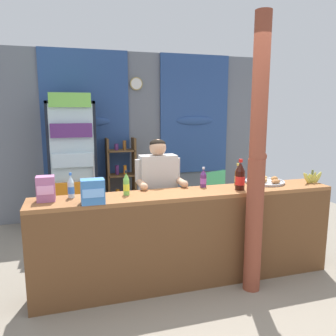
# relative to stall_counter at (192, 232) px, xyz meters

# --- Properties ---
(ground_plane) EXTENTS (7.52, 7.52, 0.00)m
(ground_plane) POSITION_rel_stall_counter_xyz_m (0.04, 0.88, -0.59)
(ground_plane) COLOR gray
(back_wall_curtained) EXTENTS (4.66, 0.22, 2.76)m
(back_wall_curtained) POSITION_rel_stall_counter_xyz_m (0.04, 2.66, 0.84)
(back_wall_curtained) COLOR slate
(back_wall_curtained) RESTS_ON ground
(stall_counter) EXTENTS (3.17, 0.45, 0.98)m
(stall_counter) POSITION_rel_stall_counter_xyz_m (0.00, 0.00, 0.00)
(stall_counter) COLOR #935B33
(stall_counter) RESTS_ON ground
(timber_post) EXTENTS (0.19, 0.17, 2.70)m
(timber_post) POSITION_rel_stall_counter_xyz_m (0.56, -0.24, 0.70)
(timber_post) COLOR brown
(timber_post) RESTS_ON ground
(drink_fridge) EXTENTS (0.69, 0.62, 2.05)m
(drink_fridge) POSITION_rel_stall_counter_xyz_m (-1.12, 2.15, 0.52)
(drink_fridge) COLOR black
(drink_fridge) RESTS_ON ground
(bottle_shelf_rack) EXTENTS (0.48, 0.28, 1.36)m
(bottle_shelf_rack) POSITION_rel_stall_counter_xyz_m (-0.36, 2.39, 0.12)
(bottle_shelf_rack) COLOR brown
(bottle_shelf_rack) RESTS_ON ground
(plastic_lawn_chair) EXTENTS (0.57, 0.57, 0.86)m
(plastic_lawn_chair) POSITION_rel_stall_counter_xyz_m (0.99, 1.83, -0.10)
(plastic_lawn_chair) COLOR #4CC675
(plastic_lawn_chair) RESTS_ON ground
(shopkeeper) EXTENTS (0.53, 0.42, 1.49)m
(shopkeeper) POSITION_rel_stall_counter_xyz_m (-0.21, 0.56, 0.35)
(shopkeeper) COLOR #28282D
(shopkeeper) RESTS_ON ground
(soda_bottle_cola) EXTENTS (0.10, 0.10, 0.33)m
(soda_bottle_cola) POSITION_rel_stall_counter_xyz_m (0.54, 0.03, 0.53)
(soda_bottle_cola) COLOR black
(soda_bottle_cola) RESTS_ON stall_counter
(soda_bottle_grape_soda) EXTENTS (0.07, 0.07, 0.22)m
(soda_bottle_grape_soda) POSITION_rel_stall_counter_xyz_m (0.22, 0.26, 0.49)
(soda_bottle_grape_soda) COLOR #56286B
(soda_bottle_grape_soda) RESTS_ON stall_counter
(soda_bottle_lime_soda) EXTENTS (0.06, 0.06, 0.25)m
(soda_bottle_lime_soda) POSITION_rel_stall_counter_xyz_m (-0.64, 0.16, 0.50)
(soda_bottle_lime_soda) COLOR #75C64C
(soda_bottle_lime_soda) RESTS_ON stall_counter
(soda_bottle_iced_tea) EXTENTS (0.06, 0.06, 0.25)m
(soda_bottle_iced_tea) POSITION_rel_stall_counter_xyz_m (0.61, 0.22, 0.50)
(soda_bottle_iced_tea) COLOR brown
(soda_bottle_iced_tea) RESTS_ON stall_counter
(soda_bottle_water) EXTENTS (0.06, 0.06, 0.24)m
(soda_bottle_water) POSITION_rel_stall_counter_xyz_m (-1.17, 0.20, 0.50)
(soda_bottle_water) COLOR silver
(soda_bottle_water) RESTS_ON stall_counter
(snack_box_biscuit) EXTENTS (0.21, 0.15, 0.22)m
(snack_box_biscuit) POSITION_rel_stall_counter_xyz_m (-0.98, -0.05, 0.51)
(snack_box_biscuit) COLOR #3D75B7
(snack_box_biscuit) RESTS_ON stall_counter
(snack_box_wafer) EXTENTS (0.16, 0.13, 0.23)m
(snack_box_wafer) POSITION_rel_stall_counter_xyz_m (-1.39, 0.15, 0.51)
(snack_box_wafer) COLOR #B76699
(snack_box_wafer) RESTS_ON stall_counter
(pastry_tray) EXTENTS (0.45, 0.45, 0.07)m
(pastry_tray) POSITION_rel_stall_counter_xyz_m (0.98, 0.25, 0.42)
(pastry_tray) COLOR #BCBCC1
(pastry_tray) RESTS_ON stall_counter
(banana_bunch) EXTENTS (0.29, 0.07, 0.16)m
(banana_bunch) POSITION_rel_stall_counter_xyz_m (1.49, 0.08, 0.46)
(banana_bunch) COLOR #CCC14C
(banana_bunch) RESTS_ON stall_counter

